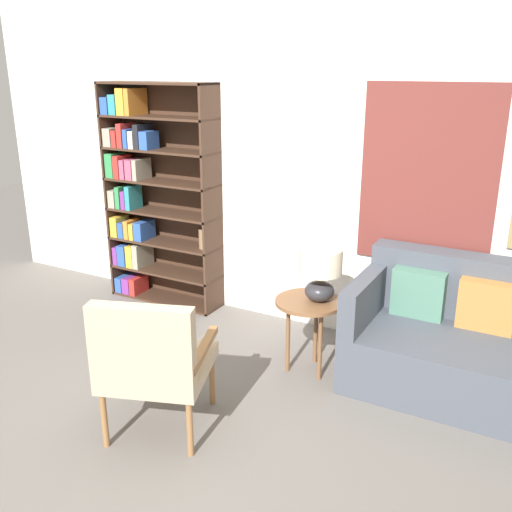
# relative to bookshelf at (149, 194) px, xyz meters

# --- Properties ---
(ground_plane) EXTENTS (14.00, 14.00, 0.00)m
(ground_plane) POSITION_rel_bookshelf_xyz_m (1.36, -1.85, -1.00)
(ground_plane) COLOR #66605B
(wall_back) EXTENTS (6.40, 0.08, 2.70)m
(wall_back) POSITION_rel_bookshelf_xyz_m (1.43, 0.18, 0.36)
(wall_back) COLOR white
(wall_back) RESTS_ON ground_plane
(bookshelf) EXTENTS (1.08, 0.30, 1.96)m
(bookshelf) POSITION_rel_bookshelf_xyz_m (0.00, 0.00, 0.00)
(bookshelf) COLOR #422B1E
(bookshelf) RESTS_ON ground_plane
(armchair) EXTENTS (0.75, 0.77, 0.89)m
(armchair) POSITION_rel_bookshelf_xyz_m (1.35, -1.69, -0.48)
(armchair) COLOR olive
(armchair) RESTS_ON ground_plane
(couch) EXTENTS (1.63, 0.87, 0.86)m
(couch) POSITION_rel_bookshelf_xyz_m (2.92, -0.26, -0.67)
(couch) COLOR #474C56
(couch) RESTS_ON ground_plane
(side_table) EXTENTS (0.47, 0.47, 0.55)m
(side_table) POSITION_rel_bookshelf_xyz_m (1.83, -0.57, -0.52)
(side_table) COLOR brown
(side_table) RESTS_ON ground_plane
(table_lamp) EXTENTS (0.29, 0.29, 0.38)m
(table_lamp) POSITION_rel_bookshelf_xyz_m (1.89, -0.54, -0.22)
(table_lamp) COLOR #2D2D33
(table_lamp) RESTS_ON side_table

